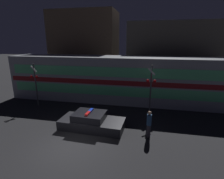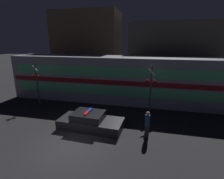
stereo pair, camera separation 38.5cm
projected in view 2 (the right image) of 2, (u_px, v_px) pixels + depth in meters
name	position (u px, v px, depth m)	size (l,w,h in m)	color
ground_plane	(68.00, 148.00, 9.76)	(120.00, 120.00, 0.00)	black
train	(127.00, 79.00, 16.82)	(22.91, 3.19, 4.32)	#999EA5
police_car	(90.00, 122.00, 11.89)	(4.41, 2.07, 1.23)	black
pedestrian	(147.00, 124.00, 10.54)	(0.29, 0.29, 1.73)	#2D2833
crossing_signal_near	(151.00, 88.00, 13.50)	(0.75, 0.31, 3.98)	#4C4C51
crossing_signal_far	(37.00, 82.00, 15.77)	(0.75, 0.31, 3.85)	#4C4C51
building_left	(88.00, 49.00, 23.85)	(8.49, 4.98, 9.44)	brown
building_center	(174.00, 56.00, 21.32)	(10.60, 5.38, 7.85)	#47423D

